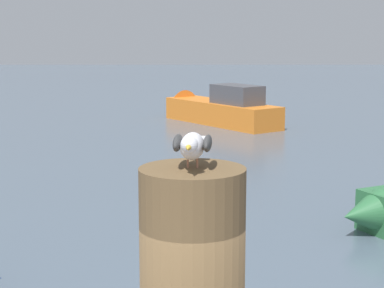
{
  "coord_description": "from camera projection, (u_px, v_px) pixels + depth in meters",
  "views": [
    {
      "loc": [
        0.48,
        -2.97,
        3.25
      ],
      "look_at": [
        0.5,
        -0.23,
        2.78
      ],
      "focal_mm": 62.92,
      "sensor_mm": 36.0,
      "label": 1
    }
  ],
  "objects": [
    {
      "name": "boat_orange",
      "position": [
        213.0,
        109.0,
        23.67
      ],
      "size": [
        4.44,
        5.47,
        1.58
      ],
      "color": "orange",
      "rests_on": "ground_plane"
    },
    {
      "name": "seagull",
      "position": [
        192.0,
        145.0,
        2.52
      ],
      "size": [
        0.16,
        0.39,
        0.14
      ],
      "color": "tan",
      "rests_on": "mooring_post"
    }
  ]
}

